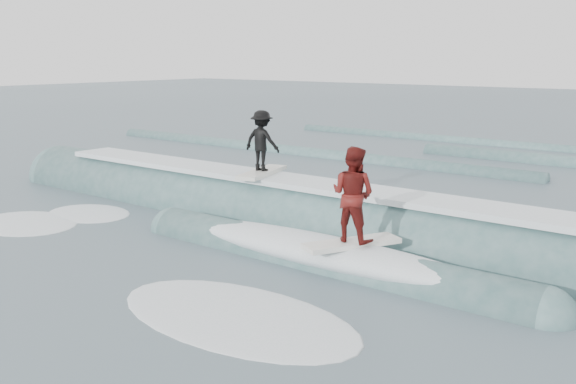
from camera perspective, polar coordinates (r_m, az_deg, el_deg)
The scene contains 6 objects.
ground at distance 12.97m, azimuth -9.10°, elevation -7.19°, with size 160.00×160.00×0.00m, color #3C4D58.
breaking_wave at distance 15.69m, azimuth 2.28°, elevation -3.49°, with size 23.87×3.91×2.25m.
surfer_black at distance 16.67m, azimuth -2.34°, elevation 4.28°, with size 1.06×2.07×1.67m.
surfer_red at distance 12.57m, azimuth 5.78°, elevation -0.56°, with size 1.42×2.03×1.98m.
whitewater at distance 12.47m, azimuth -13.56°, elevation -8.16°, with size 14.09×8.31×0.10m.
far_swells at distance 27.78m, azimuth 18.55°, elevation 2.64°, with size 37.62×8.65×0.80m.
Camera 1 is at (9.02, -8.30, 4.23)m, focal length 40.00 mm.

